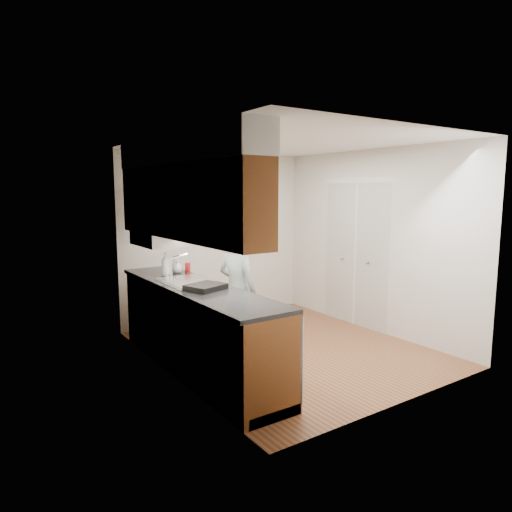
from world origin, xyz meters
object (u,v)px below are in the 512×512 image
at_px(person, 237,282).
at_px(soap_bottle_c, 177,266).
at_px(soda_can, 188,268).
at_px(soap_bottle_a, 165,264).
at_px(dish_rack, 206,287).
at_px(soap_bottle_b, 175,264).

bearing_deg(person, soap_bottle_c, 23.68).
distance_m(person, soda_can, 0.67).
bearing_deg(soap_bottle_c, soda_can, -27.79).
distance_m(person, soap_bottle_c, 0.79).
bearing_deg(soda_can, soap_bottle_a, -175.08).
distance_m(soap_bottle_a, soap_bottle_c, 0.21).
xyz_separation_m(person, dish_rack, (-0.66, -0.47, 0.10)).
height_order(soap_bottle_c, soda_can, soap_bottle_c).
xyz_separation_m(soda_can, dish_rack, (-0.27, -0.99, -0.03)).
distance_m(person, dish_rack, 0.82).
bearing_deg(soap_bottle_a, dish_rack, -88.46).
height_order(soap_bottle_a, dish_rack, soap_bottle_a).
relative_size(person, dish_rack, 4.72).
height_order(soap_bottle_a, soda_can, soap_bottle_a).
height_order(soda_can, dish_rack, soda_can).
bearing_deg(soap_bottle_b, soda_can, -51.84).
xyz_separation_m(person, soda_can, (-0.39, 0.53, 0.13)).
bearing_deg(soap_bottle_c, person, -49.35).
bearing_deg(dish_rack, soda_can, 56.14).
height_order(person, soap_bottle_c, person).
bearing_deg(soap_bottle_c, dish_rack, -98.78).
relative_size(soap_bottle_a, soda_can, 2.24).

